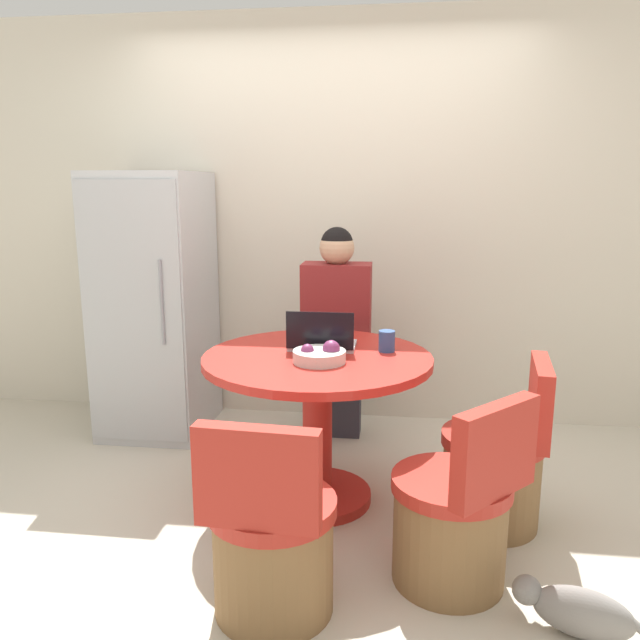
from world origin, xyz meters
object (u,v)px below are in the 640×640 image
Objects in this scene: dining_table at (317,398)px; fruit_bowl at (320,355)px; chair_near_camera at (272,546)px; person_seated at (337,327)px; cat at (576,610)px; chair_near_right_corner at (454,521)px; laptop at (322,341)px; refrigerator at (155,304)px; chair_right_side at (496,470)px.

dining_table is 0.28m from fruit_bowl.
chair_near_camera is 0.60× the size of person_seated.
cat is (1.02, -0.84, -0.44)m from dining_table.
person_seated reaches higher than chair_near_right_corner.
person_seated is 0.65m from laptop.
refrigerator is 1.44m from dining_table.
chair_near_camera is 1.10m from laptop.
refrigerator is 2.82m from cat.
chair_near_camera is at bearing 19.25° from cat.
refrigerator reaches higher than chair_near_camera.
dining_table is 3.35× the size of laptop.
laptop is 0.24m from fruit_bowl.
chair_right_side is at bearing -7.41° from dining_table.
person_seated reaches higher than chair_right_side.
laptop is 1.56m from cat.
cat is at bearing -175.81° from chair_near_camera.
chair_near_right_corner is (1.75, -1.42, -0.55)m from refrigerator.
chair_right_side is 1.29m from person_seated.
laptop reaches higher than cat.
person_seated is (-0.82, 0.88, 0.45)m from chair_right_side.
person_seated is 0.89m from fruit_bowl.
cat is at bearing 136.59° from laptop.
fruit_bowl is at bearing -85.14° from chair_near_right_corner.
laptop is 0.73× the size of cat.
dining_table is 0.89m from chair_near_right_corner.
refrigerator is at bearing -32.11° from laptop.
fruit_bowl is (0.02, -0.24, -0.01)m from laptop.
refrigerator is at bearing -53.59° from chair_near_camera.
fruit_bowl is (0.01, -0.88, 0.07)m from person_seated.
refrigerator reaches higher than person_seated.
chair_near_right_corner is at bearing 130.70° from laptop.
chair_near_right_corner is 0.91m from fruit_bowl.
dining_table is 1.39m from cat.
chair_right_side is 0.77m from cat.
person_seated is at bearing -88.85° from chair_near_camera.
chair_right_side is (1.98, -0.95, -0.55)m from refrigerator.
refrigerator reaches higher than cat.
chair_near_right_corner and chair_right_side have the same top height.
dining_table is 0.79m from person_seated.
refrigerator is 2.06× the size of chair_right_side.
refrigerator is 1.35m from laptop.
refrigerator is at bearing 143.60° from dining_table.
chair_right_side is at bearing 164.59° from laptop.
laptop is at bearing 87.11° from dining_table.
chair_near_camera is 1.09m from cat.
refrigerator reaches higher than chair_near_right_corner.
chair_near_right_corner is 2.41× the size of laptop.
fruit_bowl is (1.16, -0.95, -0.03)m from refrigerator.
fruit_bowl is 1.41m from cat.
person_seated reaches higher than laptop.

